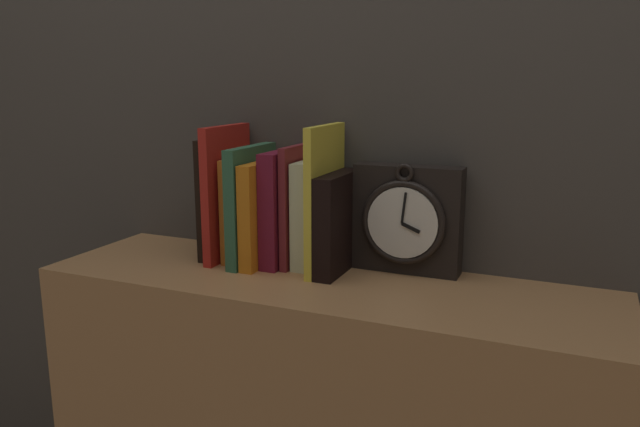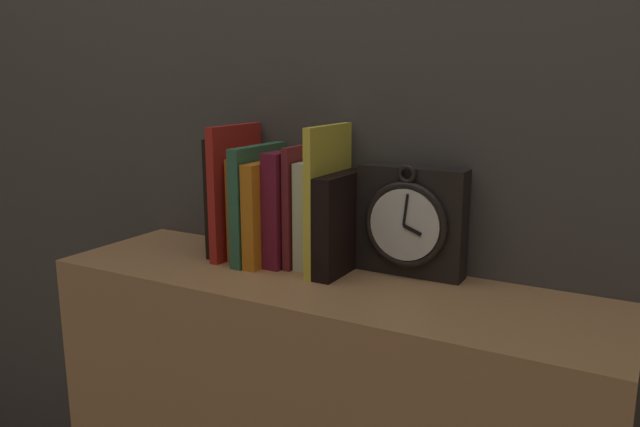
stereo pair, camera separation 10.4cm
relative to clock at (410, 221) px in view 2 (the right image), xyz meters
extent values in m
cube|color=#47423D|center=(-0.12, 0.06, 0.33)|extent=(6.00, 0.05, 2.60)
cube|color=black|center=(0.00, 0.01, 0.00)|extent=(0.19, 0.05, 0.19)
torus|color=black|center=(0.00, -0.02, 0.00)|extent=(0.15, 0.01, 0.15)
cylinder|color=white|center=(0.00, -0.03, 0.00)|extent=(0.12, 0.01, 0.12)
cube|color=black|center=(0.02, -0.03, -0.01)|extent=(0.03, 0.00, 0.02)
cube|color=black|center=(0.00, -0.03, 0.03)|extent=(0.01, 0.00, 0.05)
torus|color=black|center=(0.00, -0.02, 0.09)|extent=(0.03, 0.01, 0.03)
cube|color=black|center=(-0.36, -0.04, 0.02)|extent=(0.03, 0.13, 0.23)
cube|color=red|center=(-0.34, -0.05, 0.03)|extent=(0.02, 0.15, 0.25)
cube|color=orange|center=(-0.31, -0.04, 0.00)|extent=(0.03, 0.13, 0.19)
cube|color=#2F6143|center=(-0.28, -0.05, 0.01)|extent=(0.02, 0.16, 0.22)
cube|color=orange|center=(-0.26, -0.05, 0.00)|extent=(0.03, 0.16, 0.19)
cube|color=maroon|center=(-0.23, -0.04, 0.01)|extent=(0.03, 0.13, 0.21)
cube|color=maroon|center=(-0.20, -0.03, 0.01)|extent=(0.01, 0.12, 0.22)
cube|color=beige|center=(-0.17, -0.03, 0.00)|extent=(0.04, 0.11, 0.19)
cube|color=yellow|center=(-0.14, -0.05, 0.03)|extent=(0.01, 0.15, 0.26)
cube|color=black|center=(-0.11, -0.05, -0.01)|extent=(0.03, 0.15, 0.18)
camera|label=1|loc=(0.28, -1.04, 0.24)|focal=35.00mm
camera|label=2|loc=(0.38, -0.99, 0.24)|focal=35.00mm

